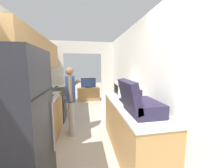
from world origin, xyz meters
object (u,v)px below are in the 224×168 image
object	(u,v)px
refrigerator	(10,128)
book_stack	(126,100)
person	(71,99)
television	(88,83)
tv_cabinet	(89,94)
knife	(57,86)
microwave	(124,89)
suitcase	(138,103)
range_oven	(54,104)

from	to	relation	value
refrigerator	book_stack	world-z (taller)	refrigerator
refrigerator	person	distance (m)	1.61
refrigerator	television	distance (m)	4.71
tv_cabinet	knife	xyz separation A→B (m)	(-1.06, -1.64, 0.62)
microwave	knife	distance (m)	2.45
television	microwave	bearing A→B (deg)	-77.57
book_stack	microwave	bearing A→B (deg)	77.59
suitcase	microwave	xyz separation A→B (m)	(0.16, 1.23, -0.01)
suitcase	book_stack	distance (m)	0.67
refrigerator	book_stack	bearing A→B (deg)	25.41
range_oven	television	distance (m)	2.39
tv_cabinet	person	bearing A→B (deg)	-98.97
knife	book_stack	bearing A→B (deg)	-20.39
book_stack	television	distance (m)	3.90
person	suitcase	size ratio (longest dim) A/B	2.41
range_oven	knife	distance (m)	0.69
refrigerator	knife	distance (m)	3.01
refrigerator	tv_cabinet	world-z (taller)	refrigerator
microwave	refrigerator	bearing A→B (deg)	-142.22
microwave	book_stack	distance (m)	0.60
television	range_oven	bearing A→B (deg)	-116.85
person	suitcase	bearing A→B (deg)	-150.74
range_oven	microwave	bearing A→B (deg)	-33.09
person	television	xyz separation A→B (m)	(0.49, 3.08, -0.01)
person	knife	bearing A→B (deg)	13.45
refrigerator	tv_cabinet	xyz separation A→B (m)	(1.00, 4.65, -0.59)
microwave	television	size ratio (longest dim) A/B	0.69
suitcase	knife	xyz separation A→B (m)	(-1.62, 2.91, -0.15)
suitcase	book_stack	world-z (taller)	suitcase
microwave	television	world-z (taller)	microwave
book_stack	range_oven	bearing A→B (deg)	133.63
range_oven	person	world-z (taller)	person
person	suitcase	distance (m)	1.79
range_oven	book_stack	size ratio (longest dim) A/B	3.45
television	knife	xyz separation A→B (m)	(-1.06, -1.60, 0.11)
suitcase	range_oven	bearing A→B (deg)	124.19
television	refrigerator	bearing A→B (deg)	-102.26
refrigerator	knife	xyz separation A→B (m)	(-0.06, 3.01, 0.04)
person	tv_cabinet	xyz separation A→B (m)	(0.49, 3.12, -0.53)
book_stack	television	size ratio (longest dim) A/B	0.47
refrigerator	microwave	bearing A→B (deg)	37.78
book_stack	tv_cabinet	xyz separation A→B (m)	(-0.59, 3.89, -0.66)
tv_cabinet	knife	bearing A→B (deg)	-122.83
refrigerator	range_oven	distance (m)	2.54
person	television	world-z (taller)	person
range_oven	knife	size ratio (longest dim) A/B	3.55
range_oven	suitcase	xyz separation A→B (m)	(1.63, -2.40, 0.61)
refrigerator	knife	world-z (taller)	refrigerator
suitcase	microwave	distance (m)	1.24
range_oven	book_stack	world-z (taller)	range_oven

